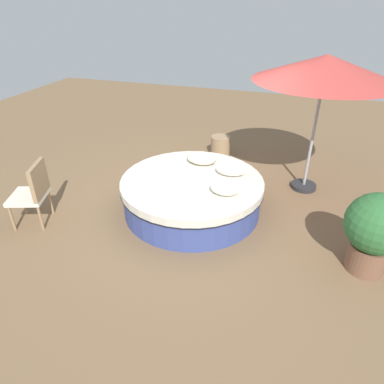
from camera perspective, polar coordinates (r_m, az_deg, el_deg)
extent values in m
plane|color=brown|center=(5.65, 0.00, -2.92)|extent=(16.00, 16.00, 0.00)
cylinder|color=#38478C|center=(5.54, 0.00, -1.06)|extent=(2.18, 2.18, 0.43)
cylinder|color=black|center=(5.43, 0.00, 0.87)|extent=(2.25, 2.25, 0.02)
cylinder|color=beige|center=(5.40, 0.00, 1.46)|extent=(2.24, 2.24, 0.13)
ellipsoid|color=silver|center=(4.97, 5.53, 0.72)|extent=(0.44, 0.33, 0.20)
ellipsoid|color=silver|center=(5.52, 6.43, 3.75)|extent=(0.47, 0.32, 0.18)
ellipsoid|color=beige|center=(5.84, 1.61, 5.65)|extent=(0.50, 0.34, 0.21)
cylinder|color=#997A56|center=(5.72, -27.73, -3.89)|extent=(0.04, 0.04, 0.42)
cylinder|color=#997A56|center=(6.06, -26.12, -1.57)|extent=(0.04, 0.04, 0.42)
cylinder|color=#997A56|center=(5.55, -23.84, -3.97)|extent=(0.04, 0.04, 0.42)
cylinder|color=#997A56|center=(5.89, -22.42, -1.57)|extent=(0.04, 0.04, 0.42)
cube|color=silver|center=(5.68, -25.55, -0.68)|extent=(0.64, 0.65, 0.06)
cube|color=#997A56|center=(5.47, -24.09, 1.84)|extent=(0.22, 0.51, 0.50)
cylinder|color=#262628|center=(6.57, 18.02, 0.97)|extent=(0.44, 0.44, 0.08)
cylinder|color=#99999E|center=(6.13, 19.64, 9.93)|extent=(0.05, 0.05, 2.27)
cone|color=#B23D38|center=(5.90, 21.32, 18.68)|extent=(2.22, 2.22, 0.39)
cylinder|color=brown|center=(4.96, 26.99, -9.54)|extent=(0.48, 0.48, 0.38)
sphere|color=#2D6633|center=(4.68, 28.43, -4.66)|extent=(0.76, 0.76, 0.76)
cylinder|color=#997A56|center=(7.42, 4.73, 7.50)|extent=(0.41, 0.41, 0.46)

